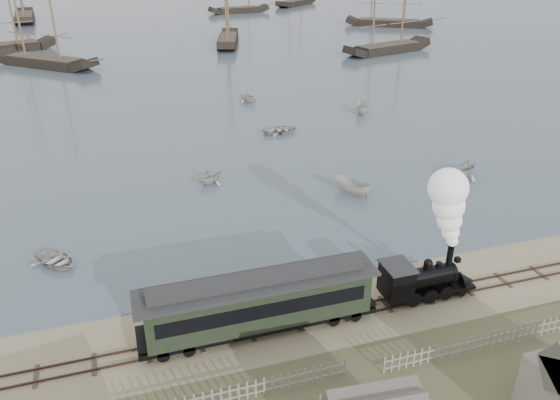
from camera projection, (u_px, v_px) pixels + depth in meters
name	position (u px, v px, depth m)	size (l,w,h in m)	color
ground	(258.00, 310.00, 34.69)	(600.00, 600.00, 0.00)	tan
harbor_water	(121.00, 6.00, 180.20)	(600.00, 336.00, 0.06)	#465765
rail_track	(267.00, 329.00, 32.96)	(120.00, 1.80, 0.16)	#3D2A21
picket_fence_east	(500.00, 346.00, 31.66)	(15.00, 0.10, 1.20)	gray
locomotive	(443.00, 243.00, 34.39)	(6.84, 2.55, 8.52)	black
passenger_coach	(259.00, 301.00, 31.89)	(14.26, 2.75, 3.46)	black
beached_dinghy	(261.00, 297.00, 35.16)	(4.01, 2.86, 0.83)	beige
rowboat_0	(55.00, 260.00, 39.09)	(3.67, 2.62, 0.76)	beige
rowboat_1	(210.00, 176.00, 51.74)	(2.85, 2.46, 1.50)	beige
rowboat_2	(352.00, 187.00, 49.59)	(3.79, 1.42, 1.46)	beige
rowboat_3	(281.00, 130.00, 64.94)	(4.12, 2.94, 0.85)	beige
rowboat_4	(465.00, 168.00, 53.04)	(3.48, 3.00, 1.83)	beige
rowboat_5	(361.00, 108.00, 72.05)	(3.65, 1.37, 1.41)	beige
rowboat_7	(247.00, 96.00, 76.81)	(3.15, 2.72, 1.66)	beige
schooner_2	(35.00, 8.00, 93.33)	(21.51, 4.96, 20.00)	black
schooner_4	(392.00, 0.00, 104.66)	(20.33, 4.69, 20.00)	black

